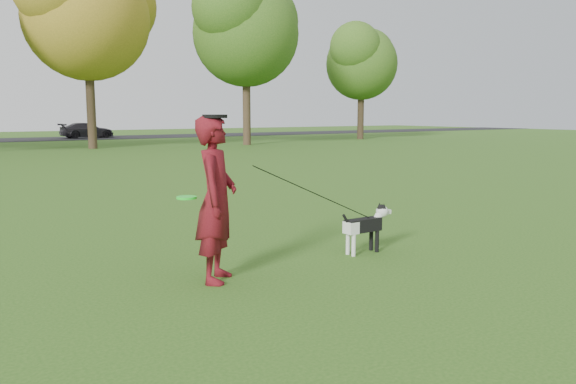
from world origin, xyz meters
TOP-DOWN VIEW (x-y plane):
  - ground at (0.00, 0.00)m, footprint 120.00×120.00m
  - man at (-1.37, 0.28)m, footprint 0.81×0.85m
  - dog at (1.01, 0.32)m, footprint 0.91×0.18m
  - car_right at (7.08, 40.00)m, footprint 4.22×2.05m
  - man_held_items at (0.08, 0.27)m, footprint 3.02×0.31m

SIDE VIEW (x-z plane):
  - ground at x=0.00m, z-range 0.00..0.00m
  - dog at x=1.01m, z-range 0.08..0.77m
  - car_right at x=7.08m, z-range 0.02..1.20m
  - man_held_items at x=0.08m, z-range 0.18..1.68m
  - man at x=-1.37m, z-range 0.00..1.96m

